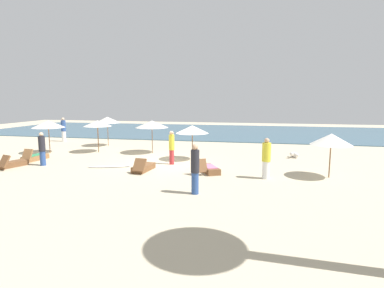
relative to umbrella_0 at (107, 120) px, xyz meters
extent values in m
plane|color=beige|center=(5.87, -5.35, -1.94)|extent=(60.00, 60.00, 0.00)
cube|color=#3D6075|center=(5.87, 11.65, -1.91)|extent=(48.00, 16.00, 0.06)
cylinder|color=olive|center=(0.00, 0.00, -0.88)|extent=(0.05, 0.05, 2.11)
cone|color=silver|center=(0.00, 0.00, 0.00)|extent=(1.89, 1.89, 0.44)
cylinder|color=brown|center=(-2.26, -3.60, -0.91)|extent=(0.05, 0.05, 2.05)
cone|color=white|center=(-2.26, -3.60, -0.06)|extent=(2.01, 2.01, 0.46)
cylinder|color=brown|center=(14.01, -6.59, -0.98)|extent=(0.05, 0.05, 1.92)
cone|color=white|center=(14.01, -6.59, -0.22)|extent=(1.78, 1.78, 0.50)
cylinder|color=brown|center=(4.24, -2.24, -0.91)|extent=(0.05, 0.05, 2.05)
cone|color=silver|center=(4.24, -2.24, -0.06)|extent=(2.10, 2.10, 0.45)
cylinder|color=brown|center=(0.66, -2.65, -0.91)|extent=(0.06, 0.06, 2.04)
cone|color=silver|center=(0.66, -2.65, -0.04)|extent=(1.80, 1.80, 0.39)
cylinder|color=brown|center=(7.23, -3.91, -0.97)|extent=(0.05, 0.05, 1.93)
cone|color=silver|center=(7.23, -3.91, -0.17)|extent=(1.86, 1.86, 0.44)
cube|color=brown|center=(5.45, -7.02, -1.80)|extent=(0.75, 1.55, 0.28)
cube|color=brown|center=(5.52, -7.72, -1.51)|extent=(0.61, 0.48, 0.57)
cube|color=olive|center=(-1.56, -5.84, -1.80)|extent=(0.76, 1.56, 0.28)
cube|color=olive|center=(-1.48, -6.54, -1.49)|extent=(0.61, 0.42, 0.61)
cube|color=#338C59|center=(-1.56, -5.84, -1.64)|extent=(0.62, 1.10, 0.03)
cube|color=brown|center=(-1.52, -7.66, -1.80)|extent=(1.05, 1.61, 0.28)
cube|color=brown|center=(-1.29, -8.32, -1.50)|extent=(0.67, 0.56, 0.59)
cube|color=brown|center=(8.66, -6.71, -1.80)|extent=(1.23, 1.61, 0.28)
cube|color=brown|center=(8.33, -7.33, -1.50)|extent=(0.68, 0.60, 0.60)
cube|color=#D17299|center=(8.66, -6.71, -1.64)|extent=(0.94, 1.17, 0.03)
cylinder|color=#2D4C8C|center=(8.64, -10.17, -1.54)|extent=(0.28, 0.28, 0.80)
cylinder|color=#26262D|center=(8.64, -10.17, -0.72)|extent=(0.32, 0.32, 0.84)
sphere|color=tan|center=(8.64, -10.17, -0.19)|extent=(0.23, 0.23, 0.23)
cylinder|color=white|center=(11.24, -7.38, -1.55)|extent=(0.39, 0.39, 0.78)
cylinder|color=yellow|center=(11.24, -7.38, -0.75)|extent=(0.46, 0.46, 0.81)
sphere|color=tan|center=(11.24, -7.38, -0.25)|extent=(0.22, 0.22, 0.22)
cylinder|color=#2D4C8C|center=(-0.15, -7.00, -1.56)|extent=(0.31, 0.31, 0.76)
cylinder|color=#26262D|center=(-0.15, -7.00, -0.78)|extent=(0.37, 0.37, 0.79)
sphere|color=beige|center=(-0.15, -7.00, -0.29)|extent=(0.21, 0.21, 0.21)
cylinder|color=#BF3338|center=(6.40, -5.33, -1.55)|extent=(0.28, 0.28, 0.78)
cylinder|color=yellow|center=(6.40, -5.33, -0.75)|extent=(0.32, 0.32, 0.81)
sphere|color=tan|center=(6.40, -5.33, -0.25)|extent=(0.22, 0.22, 0.22)
cylinder|color=white|center=(-4.73, 1.53, -1.51)|extent=(0.44, 0.44, 0.85)
cylinder|color=#2D4C8C|center=(-4.73, 1.53, -0.65)|extent=(0.51, 0.51, 0.89)
sphere|color=beige|center=(-4.73, 1.53, -0.10)|extent=(0.24, 0.24, 0.24)
cube|color=silver|center=(13.03, -2.01, -1.92)|extent=(0.41, 0.48, 0.04)
ellipsoid|color=silver|center=(13.03, -2.01, -1.75)|extent=(0.65, 0.77, 0.32)
sphere|color=silver|center=(12.86, -2.28, -1.68)|extent=(0.22, 0.22, 0.22)
ellipsoid|color=silver|center=(3.44, -6.65, -1.90)|extent=(2.16, 1.08, 0.07)
camera|label=1|loc=(10.78, -20.90, 1.52)|focal=28.77mm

